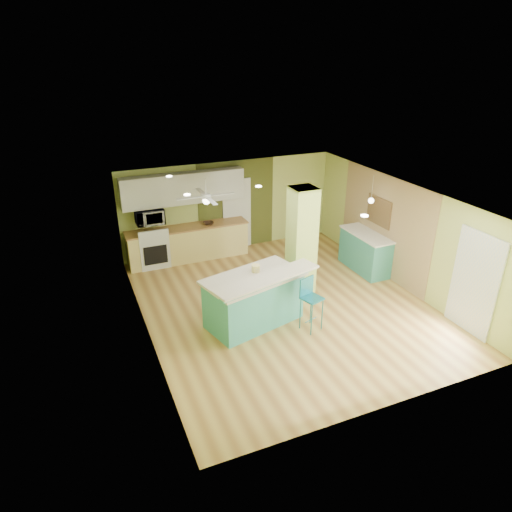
{
  "coord_description": "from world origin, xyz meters",
  "views": [
    {
      "loc": [
        -4.02,
        -7.88,
        5.23
      ],
      "look_at": [
        -0.51,
        0.4,
        1.12
      ],
      "focal_mm": 32.0,
      "sensor_mm": 36.0,
      "label": 1
    }
  ],
  "objects_px": {
    "bar_stool": "(310,296)",
    "fruit_bowl": "(208,223)",
    "peninsula": "(254,299)",
    "side_counter": "(365,251)",
    "canister": "(256,268)"
  },
  "relations": [
    {
      "from": "fruit_bowl",
      "to": "canister",
      "type": "relative_size",
      "value": 1.58
    },
    {
      "from": "side_counter",
      "to": "fruit_bowl",
      "type": "bearing_deg",
      "value": 146.06
    },
    {
      "from": "bar_stool",
      "to": "fruit_bowl",
      "type": "distance_m",
      "value": 4.22
    },
    {
      "from": "side_counter",
      "to": "canister",
      "type": "xyz_separation_m",
      "value": [
        -3.47,
        -1.01,
        0.64
      ]
    },
    {
      "from": "peninsula",
      "to": "bar_stool",
      "type": "xyz_separation_m",
      "value": [
        0.94,
        -0.61,
        0.18
      ]
    },
    {
      "from": "peninsula",
      "to": "fruit_bowl",
      "type": "relative_size",
      "value": 8.78
    },
    {
      "from": "canister",
      "to": "side_counter",
      "type": "bearing_deg",
      "value": 16.22
    },
    {
      "from": "peninsula",
      "to": "bar_stool",
      "type": "relative_size",
      "value": 2.15
    },
    {
      "from": "bar_stool",
      "to": "canister",
      "type": "bearing_deg",
      "value": 117.51
    },
    {
      "from": "peninsula",
      "to": "fruit_bowl",
      "type": "height_order",
      "value": "peninsula"
    },
    {
      "from": "peninsula",
      "to": "bar_stool",
      "type": "bearing_deg",
      "value": -47.52
    },
    {
      "from": "peninsula",
      "to": "side_counter",
      "type": "distance_m",
      "value": 3.79
    },
    {
      "from": "canister",
      "to": "bar_stool",
      "type": "bearing_deg",
      "value": -44.84
    },
    {
      "from": "bar_stool",
      "to": "canister",
      "type": "height_order",
      "value": "canister"
    },
    {
      "from": "bar_stool",
      "to": "fruit_bowl",
      "type": "relative_size",
      "value": 4.09
    }
  ]
}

